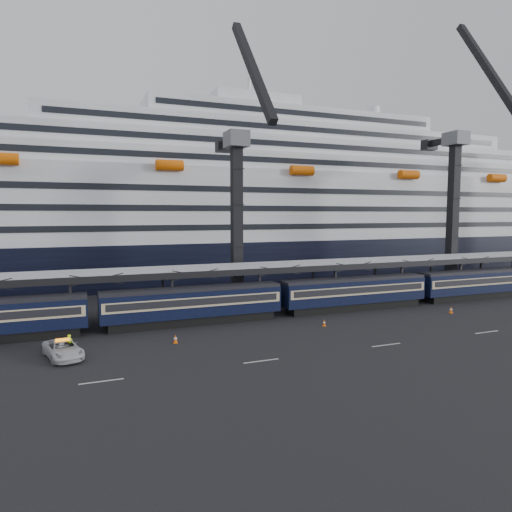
# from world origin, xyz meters

# --- Properties ---
(ground) EXTENTS (260.00, 260.00, 0.00)m
(ground) POSITION_xyz_m (0.00, 0.00, 0.00)
(ground) COLOR black
(ground) RESTS_ON ground
(train) EXTENTS (133.05, 3.00, 4.05)m
(train) POSITION_xyz_m (-4.65, 10.00, 2.20)
(train) COLOR black
(train) RESTS_ON ground
(canopy) EXTENTS (130.00, 6.25, 5.53)m
(canopy) POSITION_xyz_m (0.00, 14.00, 5.25)
(canopy) COLOR #96999E
(canopy) RESTS_ON ground
(cruise_ship) EXTENTS (214.09, 28.84, 34.00)m
(cruise_ship) POSITION_xyz_m (-1.08, 45.99, 12.34)
(cruise_ship) COLOR black
(cruise_ship) RESTS_ON ground
(crane_dark_near) EXTENTS (4.50, 17.75, 35.08)m
(crane_dark_near) POSITION_xyz_m (-20.00, 18.59, 11.93)
(crane_dark_near) COLOR #4D5055
(crane_dark_near) RESTS_ON ground
(crane_dark_mid) EXTENTS (4.50, 18.24, 39.64)m
(crane_dark_mid) POSITION_xyz_m (15.00, 17.59, 13.36)
(crane_dark_mid) COLOR #4D5055
(crane_dark_mid) RESTS_ON ground
(pickup_truck) EXTENTS (3.60, 5.59, 1.43)m
(pickup_truck) POSITION_xyz_m (-40.58, 2.61, 0.72)
(pickup_truck) COLOR silver
(pickup_truck) RESTS_ON ground
(worker) EXTENTS (0.71, 0.57, 1.70)m
(worker) POSITION_xyz_m (-40.12, 3.42, 0.85)
(worker) COLOR #B9FF0D
(worker) RESTS_ON ground
(traffic_cone_b) EXTENTS (0.40, 0.40, 0.81)m
(traffic_cone_b) POSITION_xyz_m (-31.29, 3.53, 0.40)
(traffic_cone_b) COLOR #EB5D07
(traffic_cone_b) RESTS_ON ground
(traffic_cone_c) EXTENTS (0.36, 0.36, 0.72)m
(traffic_cone_c) POSITION_xyz_m (-15.65, 4.06, 0.35)
(traffic_cone_c) COLOR #EB5D07
(traffic_cone_c) RESTS_ON ground
(traffic_cone_d) EXTENTS (0.42, 0.42, 0.83)m
(traffic_cone_d) POSITION_xyz_m (1.37, 4.03, 0.41)
(traffic_cone_d) COLOR #EB5D07
(traffic_cone_d) RESTS_ON ground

